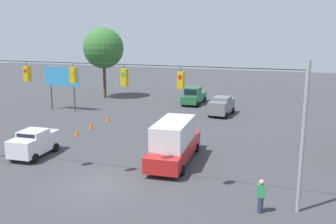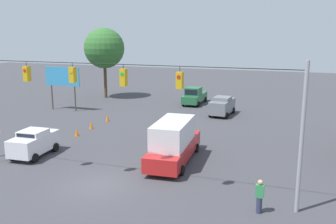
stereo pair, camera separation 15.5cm
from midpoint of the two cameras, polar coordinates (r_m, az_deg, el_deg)
name	(u,v)px [view 2 (the right image)]	position (r m, az deg, el deg)	size (l,w,h in m)	color
ground_plane	(97,186)	(22.40, -10.50, -10.99)	(140.00, 140.00, 0.00)	#3D3D42
overhead_signal_span	(98,102)	(21.42, -10.36, 1.54)	(21.99, 0.38, 7.46)	#939399
pickup_truck_green_withflow_deep	(194,96)	(46.14, 4.13, 2.44)	(2.14, 5.39, 2.12)	#236038
sedan_grey_oncoming_deep	(222,106)	(40.16, 8.37, 0.97)	(2.28, 4.31, 1.99)	slate
box_truck_red_crossing_near	(174,142)	(25.36, 1.06, -4.54)	(2.82, 7.45, 2.93)	red
sedan_white_parked_shoulder	(34,142)	(28.41, -19.61, -4.39)	(2.23, 4.01, 1.89)	silver
traffic_cone_nearest	(32,152)	(28.42, -19.81, -5.75)	(0.33, 0.33, 0.69)	orange
traffic_cone_second	(57,141)	(30.60, -16.47, -4.26)	(0.33, 0.33, 0.69)	orange
traffic_cone_third	(77,132)	(32.81, -13.61, -3.01)	(0.33, 0.33, 0.69)	orange
traffic_cone_fourth	(91,125)	(35.02, -11.52, -1.96)	(0.33, 0.33, 0.69)	orange
traffic_cone_fifth	(107,118)	(37.69, -9.10, -0.87)	(0.33, 0.33, 0.69)	orange
roadside_billboard	(62,79)	(43.57, -15.70, 4.87)	(4.36, 0.16, 4.89)	#4C473D
pedestrian	(260,196)	(19.22, 14.01, -12.36)	(0.40, 0.28, 1.72)	#2D334C
tree_horizon_left	(104,48)	(50.64, -9.60, 9.55)	(5.30, 5.30, 9.26)	#4C3823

